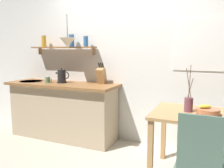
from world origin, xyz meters
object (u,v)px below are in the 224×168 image
at_px(electric_kettle, 62,76).
at_px(knife_block, 101,75).
at_px(dining_table, 199,124).
at_px(dining_chair_near, 199,160).
at_px(twig_vase, 189,104).
at_px(fruit_bowl, 208,111).
at_px(coffee_mug_by_sink, 48,80).
at_px(pendant_lamp, 68,42).

height_order(electric_kettle, knife_block, knife_block).
height_order(dining_table, dining_chair_near, dining_chair_near).
bearing_deg(electric_kettle, twig_vase, -12.09).
xyz_separation_m(electric_kettle, knife_block, (0.63, 0.15, 0.03)).
bearing_deg(dining_chair_near, fruit_bowl, 87.39).
distance_m(dining_table, electric_kettle, 2.19).
height_order(dining_table, coffee_mug_by_sink, coffee_mug_by_sink).
height_order(dining_chair_near, knife_block, knife_block).
bearing_deg(coffee_mug_by_sink, knife_block, 14.28).
distance_m(fruit_bowl, pendant_lamp, 2.20).
bearing_deg(twig_vase, dining_table, -11.46).
bearing_deg(electric_kettle, fruit_bowl, -12.14).
relative_size(twig_vase, knife_block, 1.57).
distance_m(dining_table, coffee_mug_by_sink, 2.39).
height_order(dining_table, pendant_lamp, pendant_lamp).
height_order(dining_table, fruit_bowl, fruit_bowl).
height_order(coffee_mug_by_sink, pendant_lamp, pendant_lamp).
distance_m(fruit_bowl, twig_vase, 0.21).
xyz_separation_m(fruit_bowl, knife_block, (-1.56, 0.62, 0.25)).
distance_m(dining_table, dining_chair_near, 0.67).
distance_m(electric_kettle, knife_block, 0.65).
bearing_deg(pendant_lamp, electric_kettle, 162.67).
xyz_separation_m(fruit_bowl, coffee_mug_by_sink, (-2.42, 0.40, 0.16)).
bearing_deg(dining_chair_near, electric_kettle, 152.92).
bearing_deg(pendant_lamp, coffee_mug_by_sink, -177.35).
relative_size(knife_block, pendant_lamp, 0.67).
bearing_deg(pendant_lamp, dining_chair_near, -27.80).
bearing_deg(dining_chair_near, twig_vase, 104.17).
xyz_separation_m(knife_block, coffee_mug_by_sink, (-0.86, -0.22, -0.09)).
xyz_separation_m(dining_table, pendant_lamp, (-1.95, 0.40, 0.91)).
relative_size(dining_table, coffee_mug_by_sink, 8.05).
distance_m(dining_table, twig_vase, 0.24).
distance_m(knife_block, pendant_lamp, 0.72).
distance_m(dining_chair_near, coffee_mug_by_sink, 2.64).
xyz_separation_m(twig_vase, knife_block, (-1.36, 0.58, 0.20)).
xyz_separation_m(dining_table, fruit_bowl, (0.08, -0.02, 0.16)).
bearing_deg(coffee_mug_by_sink, electric_kettle, 16.73).
distance_m(twig_vase, pendant_lamp, 1.99).
xyz_separation_m(twig_vase, pendant_lamp, (-1.83, 0.38, 0.70)).
bearing_deg(dining_chair_near, coffee_mug_by_sink, 156.53).
bearing_deg(twig_vase, pendant_lamp, 168.38).
xyz_separation_m(fruit_bowl, twig_vase, (-0.20, 0.04, 0.05)).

